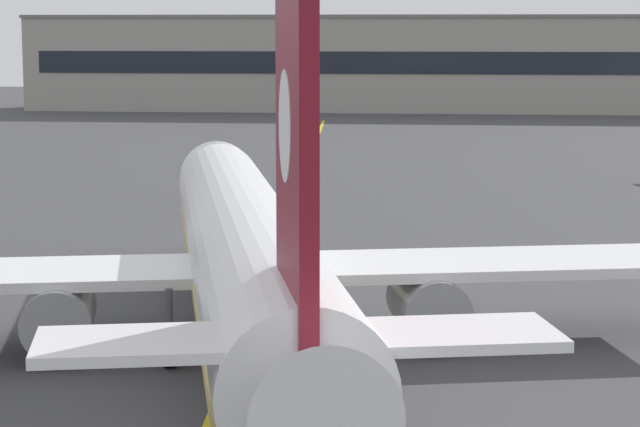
{
  "coord_description": "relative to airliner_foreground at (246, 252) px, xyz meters",
  "views": [
    {
      "loc": [
        8.8,
        -29.74,
        10.85
      ],
      "look_at": [
        4.64,
        8.52,
        5.26
      ],
      "focal_mm": 72.24,
      "sensor_mm": 36.0,
      "label": 1
    }
  ],
  "objects": [
    {
      "name": "taxiway_centreline",
      "position": [
        -1.75,
        17.81,
        -3.37
      ],
      "size": [
        14.38,
        179.47,
        0.01
      ],
      "primitive_type": "cube",
      "rotation": [
        0.0,
        0.0,
        0.08
      ],
      "color": "yellow",
      "rests_on": "ground"
    },
    {
      "name": "terminal_building",
      "position": [
        6.23,
        126.61,
        2.84
      ],
      "size": [
        111.72,
        12.4,
        12.41
      ],
      "color": "#9E998E",
      "rests_on": "ground"
    },
    {
      "name": "airliner_foreground",
      "position": [
        0.0,
        0.0,
        0.0
      ],
      "size": [
        32.24,
        41.01,
        11.65
      ],
      "color": "white",
      "rests_on": "ground"
    },
    {
      "name": "safety_cone_by_nose_gear",
      "position": [
        -0.14,
        15.5,
        -3.11
      ],
      "size": [
        0.44,
        0.44,
        0.55
      ],
      "color": "orange",
      "rests_on": "ground"
    }
  ]
}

